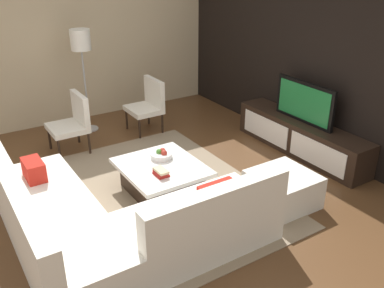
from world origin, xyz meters
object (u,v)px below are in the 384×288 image
accent_chair_far (148,102)px  coffee_table (162,178)px  media_console (300,137)px  fruit_bowl (161,155)px  television (305,102)px  book_stack (161,172)px  sectional_couch (110,222)px  floor_lamp (81,47)px  ottoman (283,189)px  accent_chair_near (73,120)px

accent_chair_far → coffee_table: bearing=-15.5°
media_console → fruit_bowl: 2.22m
television → accent_chair_far: bearing=-143.2°
television → fruit_bowl: size_ratio=3.79×
coffee_table → media_console: bearing=87.5°
book_stack → sectional_couch: bearing=-63.3°
floor_lamp → television: bearing=42.6°
sectional_couch → accent_chair_far: accent_chair_far is taller
media_console → coffee_table: size_ratio=2.16×
sectional_couch → book_stack: bearing=116.7°
media_console → ottoman: (0.91, -1.21, -0.05)m
floor_lamp → accent_chair_far: floor_lamp is taller
ottoman → book_stack: book_stack is taller
media_console → floor_lamp: size_ratio=1.37×
sectional_couch → floor_lamp: bearing=163.6°
sectional_couch → book_stack: 0.93m
fruit_bowl → book_stack: (0.40, -0.23, -0.01)m
fruit_bowl → book_stack: bearing=-29.8°
sectional_couch → accent_chair_near: (-2.42, 0.45, 0.21)m
media_console → book_stack: size_ratio=10.84×
accent_chair_far → book_stack: 2.31m
media_console → sectional_couch: (0.53, -3.24, 0.03)m
accent_chair_far → ottoman: bearing=13.1°
floor_lamp → fruit_bowl: size_ratio=5.96×
coffee_table → fruit_bowl: 0.30m
television → book_stack: size_ratio=5.03×
book_stack → media_console: bearing=92.8°
sectional_couch → book_stack: (-0.41, 0.82, 0.14)m
fruit_bowl → accent_chair_far: 1.85m
sectional_couch → accent_chair_near: bearing=169.5°
accent_chair_far → book_stack: bearing=-16.2°
sectional_couch → accent_chair_far: bearing=145.2°
television → coffee_table: television is taller
television → ottoman: size_ratio=1.52×
ottoman → television: bearing=126.8°
floor_lamp → book_stack: (2.66, -0.08, -0.98)m
sectional_couch → ottoman: sectional_couch is taller
media_console → accent_chair_far: 2.50m
floor_lamp → fruit_bowl: (2.27, 0.15, -0.98)m
accent_chair_near → ottoman: 3.23m
coffee_table → fruit_bowl: fruit_bowl is taller
media_console → fruit_bowl: fruit_bowl is taller
media_console → accent_chair_far: size_ratio=2.63×
ottoman → fruit_bowl: fruit_bowl is taller
ottoman → accent_chair_far: (-2.90, -0.28, 0.29)m
ottoman → fruit_bowl: size_ratio=2.50×
media_console → sectional_couch: bearing=-80.7°
television → fruit_bowl: 2.24m
sectional_couch → ottoman: bearing=79.5°
book_stack → accent_chair_far: bearing=156.2°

